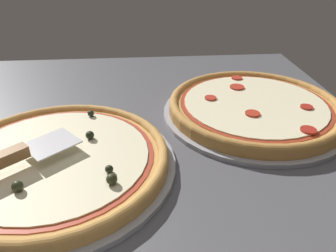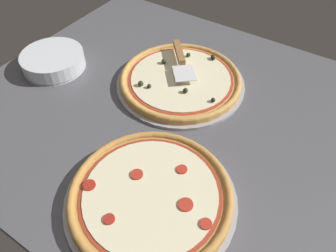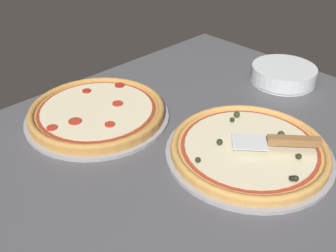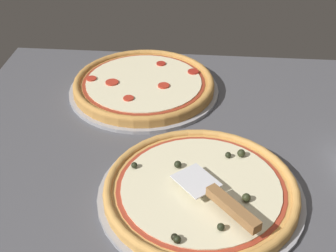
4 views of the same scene
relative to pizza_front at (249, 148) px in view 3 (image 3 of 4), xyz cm
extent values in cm
cube|color=#4C4C51|center=(-2.09, 11.97, -4.02)|extent=(121.78, 108.59, 3.60)
cylinder|color=#939399|center=(-0.01, 0.00, -1.72)|extent=(42.71, 42.71, 1.00)
cylinder|color=#C68E47|center=(-0.01, 0.00, -0.47)|extent=(40.15, 40.15, 1.50)
torus|color=#C68E47|center=(-0.01, 0.00, 0.28)|extent=(40.15, 40.15, 1.83)
cylinder|color=#A33823|center=(-0.01, 0.00, 0.35)|extent=(34.90, 34.90, 0.15)
cylinder|color=beige|center=(-0.01, 0.00, 0.48)|extent=(32.92, 32.92, 0.40)
sphere|color=#282D19|center=(8.92, -3.47, 1.54)|extent=(1.72, 1.72, 1.72)
sphere|color=black|center=(-3.82, -15.19, 1.41)|extent=(1.46, 1.46, 1.46)
sphere|color=black|center=(3.92, -11.50, 1.41)|extent=(1.45, 1.45, 1.45)
sphere|color=black|center=(-5.19, 5.57, 1.49)|extent=(1.62, 1.62, 1.62)
sphere|color=black|center=(-4.32, -14.62, 1.36)|extent=(1.36, 1.36, 1.36)
sphere|color=black|center=(-14.44, 4.62, 1.36)|extent=(1.37, 1.37, 1.37)
sphere|color=black|center=(5.62, 9.95, 1.36)|extent=(1.36, 1.36, 1.36)
sphere|color=#282D19|center=(8.47, 10.57, 1.57)|extent=(1.77, 1.77, 1.77)
cylinder|color=#939399|center=(-17.26, 41.47, -1.72)|extent=(41.92, 41.92, 1.00)
cylinder|color=#B77F3D|center=(-17.26, 41.47, -0.22)|extent=(39.40, 39.40, 2.00)
torus|color=#B77F3D|center=(-17.26, 41.47, 0.77)|extent=(39.40, 39.40, 1.94)
cylinder|color=maroon|center=(-17.26, 41.47, 0.85)|extent=(34.25, 34.25, 0.15)
cylinder|color=beige|center=(-17.26, 41.47, 0.97)|extent=(32.31, 32.31, 0.40)
cylinder|color=#AD2D1E|center=(-25.88, 39.65, 1.37)|extent=(3.60, 3.60, 0.40)
cylinder|color=#AD2D1E|center=(-11.46, 39.12, 1.37)|extent=(3.17, 3.17, 0.40)
cylinder|color=maroon|center=(-3.76, 47.89, 1.37)|extent=(3.14, 3.14, 0.40)
cylinder|color=maroon|center=(-13.50, 52.07, 1.37)|extent=(2.73, 2.73, 0.40)
cylinder|color=#AD2D1E|center=(-20.01, 31.72, 1.37)|extent=(2.78, 2.78, 0.40)
cylinder|color=#AD2D1E|center=(-32.04, 41.26, 1.37)|extent=(2.84, 2.84, 0.40)
cube|color=silver|center=(-1.07, -0.50, 2.57)|extent=(10.79, 10.93, 0.24)
cube|color=olive|center=(5.98, -8.53, 3.45)|extent=(10.16, 11.15, 2.00)
cylinder|color=silver|center=(42.29, 16.42, -1.87)|extent=(21.65, 21.65, 0.70)
cylinder|color=silver|center=(42.29, 16.42, -1.17)|extent=(21.65, 21.65, 0.70)
cylinder|color=silver|center=(42.29, 16.42, -0.47)|extent=(21.65, 21.65, 0.70)
cylinder|color=silver|center=(42.29, 16.42, 0.23)|extent=(21.65, 21.65, 0.70)
cylinder|color=silver|center=(42.29, 16.42, 0.93)|extent=(21.65, 21.65, 0.70)
cylinder|color=silver|center=(42.29, 16.42, 1.63)|extent=(21.65, 21.65, 0.70)
cylinder|color=silver|center=(42.29, 16.42, 2.33)|extent=(21.65, 21.65, 0.70)
cylinder|color=silver|center=(42.29, 16.42, 3.03)|extent=(21.65, 21.65, 0.70)
camera|label=1|loc=(48.82, 15.91, 33.77)|focal=35.00mm
camera|label=2|loc=(-43.40, 73.72, 68.50)|focal=35.00mm
camera|label=3|loc=(-70.98, -43.01, 59.47)|focal=42.00mm
camera|label=4|loc=(-0.45, -71.61, 65.23)|focal=50.00mm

